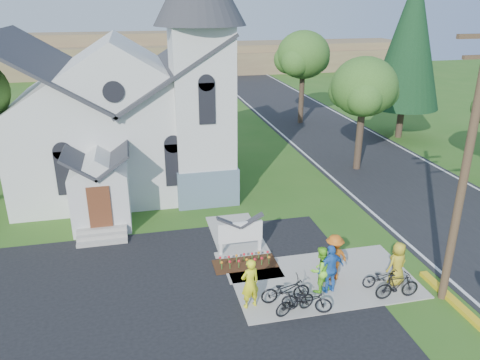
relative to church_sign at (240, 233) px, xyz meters
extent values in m
plane|color=#2E5D1A|center=(1.20, -3.20, -1.03)|extent=(120.00, 120.00, 0.00)
cube|color=black|center=(11.20, 11.80, -1.02)|extent=(8.00, 90.00, 0.02)
cube|color=#AAA49A|center=(2.70, -2.70, -1.00)|extent=(7.00, 4.00, 0.05)
cube|color=silver|center=(-4.80, 9.80, 1.47)|extent=(11.00, 9.00, 5.00)
cube|color=slate|center=(-0.50, 6.50, -0.03)|extent=(3.20, 3.20, 2.00)
cube|color=silver|center=(-0.50, 6.50, 3.47)|extent=(3.00, 3.00, 9.00)
cube|color=silver|center=(-5.80, 4.10, 0.37)|extent=(2.60, 2.40, 2.80)
cube|color=brown|center=(-5.80, 2.87, 0.47)|extent=(1.00, 0.10, 2.00)
cube|color=#AAA49A|center=(0.00, 0.00, -0.98)|extent=(2.20, 0.40, 0.10)
cube|color=white|center=(-0.85, 0.00, -0.48)|extent=(0.12, 0.12, 1.00)
cube|color=white|center=(0.85, 0.00, -0.48)|extent=(0.12, 0.12, 1.00)
cube|color=white|center=(0.00, 0.00, 0.02)|extent=(1.90, 0.14, 0.90)
cube|color=#341D0E|center=(0.00, -0.90, -0.99)|extent=(2.60, 1.10, 0.07)
cylinder|color=#462F23|center=(6.50, -4.70, 3.97)|extent=(0.28, 0.28, 10.00)
cylinder|color=#33271C|center=(9.70, 8.80, 1.00)|extent=(0.44, 0.44, 4.05)
ellipsoid|color=#345A1F|center=(9.70, 8.80, 4.22)|extent=(4.00, 4.00, 3.60)
cylinder|color=#33271C|center=(10.20, 20.80, 1.22)|extent=(0.44, 0.44, 4.50)
ellipsoid|color=#345A1F|center=(10.20, 20.80, 4.79)|extent=(4.40, 4.40, 3.96)
cylinder|color=#33271C|center=(16.20, 14.80, 0.17)|extent=(0.50, 0.50, 2.40)
cone|color=black|center=(16.20, 14.80, 6.37)|extent=(5.20, 5.20, 10.00)
cube|color=brown|center=(7.20, 52.80, 0.97)|extent=(60.00, 8.00, 4.00)
cube|color=brown|center=(-8.80, 54.80, 1.77)|extent=(30.00, 6.00, 5.60)
cube|color=brown|center=(23.20, 50.80, 0.47)|extent=(25.00, 6.00, 3.00)
imported|color=yellow|center=(-0.50, -3.69, -0.03)|extent=(0.78, 0.61, 1.89)
imported|color=black|center=(0.81, -3.68, -0.50)|extent=(1.81, 0.65, 0.95)
imported|color=#7BE32A|center=(2.25, -3.33, -0.07)|extent=(1.06, 0.94, 1.81)
imported|color=black|center=(0.93, -4.40, -0.51)|extent=(1.63, 0.84, 0.94)
imported|color=blue|center=(2.60, -3.46, -0.02)|extent=(1.20, 0.71, 1.92)
imported|color=black|center=(1.35, -4.40, -0.52)|extent=(1.85, 1.21, 0.92)
imported|color=#C86016|center=(3.05, -2.72, -0.03)|extent=(1.35, 0.97, 1.89)
imported|color=black|center=(4.81, -4.40, -0.47)|extent=(1.69, 0.54, 1.00)
imported|color=gold|center=(5.26, -3.56, -0.10)|extent=(0.97, 0.75, 1.75)
imported|color=black|center=(4.64, -3.64, -0.57)|extent=(1.60, 0.68, 0.82)
camera|label=1|loc=(-3.93, -17.07, 9.23)|focal=35.00mm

